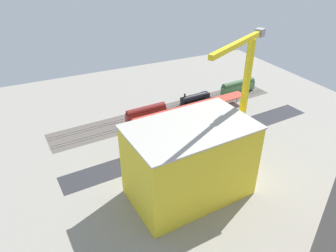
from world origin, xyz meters
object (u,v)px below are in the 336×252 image
platform_canopy_near (193,107)px  parked_car_2 (196,134)px  freight_coach_far (146,113)px  parked_car_4 (157,145)px  street_tree_1 (239,126)px  street_tree_3 (189,141)px  parked_car_5 (136,149)px  parked_car_3 (176,138)px  construction_building (190,162)px  street_tree_0 (161,150)px  box_truck_0 (172,159)px  passenger_coach (238,86)px  parked_car_1 (214,129)px  locomotive (196,98)px  parked_car_0 (230,125)px  traffic_light (188,124)px  street_tree_2 (165,144)px  tower_crane (242,97)px

platform_canopy_near → parked_car_2: bearing=64.9°
freight_coach_far → parked_car_4: size_ratio=3.72×
street_tree_1 → street_tree_3: street_tree_1 is taller
parked_car_5 → parked_car_3: bearing=-179.1°
platform_canopy_near → construction_building: (23.50, 38.45, 6.61)m
street_tree_0 → parked_car_4: bearing=-106.0°
parked_car_2 → box_truck_0: size_ratio=0.53×
passenger_coach → street_tree_1: bearing=53.0°
parked_car_1 → parked_car_5: size_ratio=0.93×
parked_car_3 → street_tree_3: bearing=91.0°
locomotive → freight_coach_far: size_ratio=0.91×
platform_canopy_near → parked_car_4: bearing=33.0°
parked_car_1 → street_tree_3: (15.42, 8.47, 4.35)m
parked_car_3 → street_tree_0: (9.92, 9.63, 4.25)m
parked_car_5 → street_tree_0: 11.48m
parked_car_4 → parked_car_5: size_ratio=1.00×
parked_car_2 → passenger_coach: bearing=-146.6°
locomotive → street_tree_0: bearing=45.9°
box_truck_0 → street_tree_1: size_ratio=1.10×
parked_car_0 → box_truck_0: bearing=20.5°
platform_canopy_near → parked_car_0: (-8.17, 13.81, -3.09)m
locomotive → traffic_light: bearing=53.0°
parked_car_4 → box_truck_0: 10.74m
freight_coach_far → street_tree_0: bearing=77.3°
parked_car_3 → parked_car_5: 14.96m
street_tree_2 → parked_car_2: bearing=-154.5°
box_truck_0 → passenger_coach: bearing=-145.7°
parked_car_3 → street_tree_1: size_ratio=0.55×
tower_crane → parked_car_5: bearing=-42.6°
street_tree_2 → construction_building: bearing=87.1°
parked_car_0 → street_tree_1: (3.03, 8.57, 4.59)m
construction_building → street_tree_2: size_ratio=3.64×
freight_coach_far → traffic_light: size_ratio=2.43×
platform_canopy_near → street_tree_2: size_ratio=5.94×
box_truck_0 → parked_car_2: bearing=-143.7°
parked_car_2 → parked_car_5: (23.06, -0.20, 0.01)m
parked_car_2 → construction_building: size_ratio=0.16×
platform_canopy_near → parked_car_2: 15.52m
parked_car_0 → street_tree_1: bearing=70.5°
parked_car_0 → parked_car_5: bearing=-0.4°
construction_building → street_tree_0: (0.98, -15.49, -5.45)m
parked_car_3 → parked_car_1: bearing=177.8°
street_tree_3 → parked_car_5: bearing=-30.3°
passenger_coach → parked_car_3: bearing=27.9°
parked_car_3 → parked_car_4: parked_car_4 is taller
parked_car_3 → box_truck_0: box_truck_0 is taller
street_tree_0 → traffic_light: bearing=-144.7°
parked_car_0 → street_tree_1: 10.18m
locomotive → parked_car_0: bearing=91.9°
parked_car_2 → construction_building: construction_building is taller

